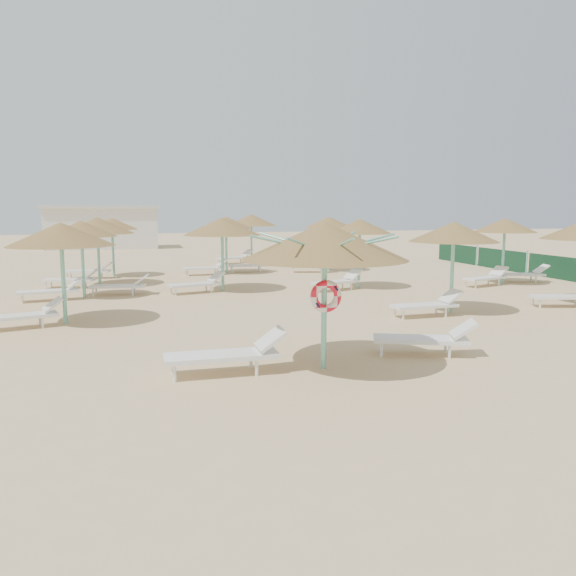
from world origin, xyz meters
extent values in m
plane|color=tan|center=(0.00, 0.00, 0.00)|extent=(120.00, 120.00, 0.00)
cylinder|color=#71C3AE|center=(-0.31, -0.22, 1.18)|extent=(0.11, 0.11, 2.36)
cone|color=olive|center=(-0.31, -0.22, 2.47)|extent=(3.15, 3.15, 0.71)
cylinder|color=#71C3AE|center=(-0.31, -0.22, 2.21)|extent=(0.20, 0.20, 0.12)
cylinder|color=#71C3AE|center=(0.41, -0.22, 2.42)|extent=(1.42, 0.04, 0.36)
cylinder|color=#71C3AE|center=(0.20, 0.29, 2.42)|extent=(1.04, 1.04, 0.36)
cylinder|color=#71C3AE|center=(-0.31, 0.50, 2.42)|extent=(0.04, 1.42, 0.36)
cylinder|color=#71C3AE|center=(-0.83, 0.29, 2.42)|extent=(1.04, 1.04, 0.36)
cylinder|color=#71C3AE|center=(-1.04, -0.22, 2.42)|extent=(1.42, 0.04, 0.36)
cylinder|color=#71C3AE|center=(-0.83, -0.73, 2.42)|extent=(1.04, 1.04, 0.36)
cylinder|color=#71C3AE|center=(-0.31, -0.95, 2.42)|extent=(0.04, 1.42, 0.36)
cylinder|color=#71C3AE|center=(0.20, -0.73, 2.42)|extent=(1.04, 1.04, 0.36)
torus|color=red|center=(-0.31, -0.32, 1.43)|extent=(0.62, 0.15, 0.62)
cylinder|color=white|center=(-3.16, -0.36, 0.15)|extent=(0.07, 0.07, 0.31)
cylinder|color=white|center=(-3.15, 0.19, 0.15)|extent=(0.07, 0.07, 0.31)
cylinder|color=white|center=(-1.67, -0.37, 0.15)|extent=(0.07, 0.07, 0.31)
cylinder|color=white|center=(-1.66, 0.18, 0.15)|extent=(0.07, 0.07, 0.31)
cube|color=white|center=(-2.27, -0.09, 0.35)|extent=(2.10, 0.71, 0.09)
cube|color=white|center=(-1.34, -0.10, 0.62)|extent=(0.54, 0.67, 0.40)
cylinder|color=white|center=(1.13, 0.26, 0.14)|extent=(0.06, 0.06, 0.29)
cylinder|color=white|center=(1.32, 0.74, 0.14)|extent=(0.06, 0.06, 0.29)
cylinder|color=white|center=(2.42, -0.25, 0.14)|extent=(0.06, 0.06, 0.29)
cylinder|color=white|center=(2.61, 0.22, 0.14)|extent=(0.06, 0.06, 0.29)
cube|color=white|center=(1.99, 0.19, 0.33)|extent=(2.05, 1.31, 0.08)
cube|color=white|center=(2.80, -0.13, 0.58)|extent=(0.69, 0.76, 0.37)
cylinder|color=#71C3AE|center=(-5.61, 5.65, 1.15)|extent=(0.11, 0.11, 2.30)
cone|color=olive|center=(-5.61, 5.65, 2.39)|extent=(2.76, 2.76, 0.62)
cylinder|color=#71C3AE|center=(-5.61, 5.65, 2.15)|extent=(0.20, 0.20, 0.12)
cylinder|color=white|center=(-6.12, 5.16, 0.14)|extent=(0.06, 0.06, 0.28)
cylinder|color=white|center=(-6.25, 5.64, 0.14)|extent=(0.06, 0.06, 0.28)
cube|color=white|center=(-6.71, 5.25, 0.32)|extent=(2.00, 1.10, 0.08)
cube|color=white|center=(-5.89, 5.48, 0.56)|extent=(0.63, 0.71, 0.36)
cylinder|color=#71C3AE|center=(-5.48, 10.15, 1.15)|extent=(0.11, 0.11, 2.30)
cone|color=olive|center=(-5.48, 10.15, 2.38)|extent=(2.40, 2.40, 0.54)
cylinder|color=#71C3AE|center=(-5.48, 10.15, 2.15)|extent=(0.20, 0.20, 0.12)
cylinder|color=white|center=(-7.33, 9.38, 0.14)|extent=(0.06, 0.06, 0.28)
cylinder|color=white|center=(-7.41, 9.87, 0.14)|extent=(0.06, 0.06, 0.28)
cylinder|color=white|center=(-6.00, 9.59, 0.14)|extent=(0.06, 0.06, 0.28)
cylinder|color=white|center=(-6.07, 10.08, 0.14)|extent=(0.06, 0.06, 0.28)
cube|color=white|center=(-6.58, 9.75, 0.32)|extent=(1.97, 0.91, 0.08)
cube|color=white|center=(-5.74, 9.88, 0.56)|extent=(0.57, 0.67, 0.36)
cylinder|color=white|center=(-5.21, 10.33, 0.14)|extent=(0.06, 0.06, 0.28)
cylinder|color=white|center=(-5.13, 10.82, 0.14)|extent=(0.06, 0.06, 0.28)
cylinder|color=white|center=(-3.87, 10.12, 0.14)|extent=(0.06, 0.06, 0.28)
cylinder|color=white|center=(-3.80, 10.61, 0.14)|extent=(0.06, 0.06, 0.28)
cube|color=white|center=(-4.38, 10.45, 0.32)|extent=(1.97, 0.91, 0.08)
cube|color=white|center=(-3.54, 10.32, 0.56)|extent=(0.57, 0.67, 0.36)
cylinder|color=#71C3AE|center=(-4.68, 16.19, 1.15)|extent=(0.11, 0.11, 2.30)
cone|color=olive|center=(-4.68, 16.19, 2.38)|extent=(2.29, 2.29, 0.51)
cylinder|color=#71C3AE|center=(-4.68, 16.19, 2.15)|extent=(0.20, 0.20, 0.12)
cylinder|color=white|center=(-6.61, 15.71, 0.14)|extent=(0.06, 0.06, 0.28)
cylinder|color=white|center=(-6.50, 16.20, 0.14)|extent=(0.06, 0.06, 0.28)
cylinder|color=white|center=(-5.29, 15.43, 0.14)|extent=(0.06, 0.06, 0.28)
cylinder|color=white|center=(-5.18, 15.92, 0.14)|extent=(0.06, 0.06, 0.28)
cube|color=white|center=(-5.78, 15.79, 0.32)|extent=(1.99, 1.00, 0.08)
cube|color=white|center=(-4.94, 15.61, 0.56)|extent=(0.60, 0.69, 0.36)
cylinder|color=#71C3AE|center=(-0.59, 10.57, 1.15)|extent=(0.11, 0.11, 2.30)
cone|color=olive|center=(-0.59, 10.57, 2.40)|extent=(2.87, 2.87, 0.65)
cylinder|color=#71C3AE|center=(-0.59, 10.57, 2.15)|extent=(0.20, 0.20, 0.12)
cylinder|color=white|center=(-2.40, 9.72, 0.14)|extent=(0.06, 0.06, 0.28)
cylinder|color=white|center=(-2.53, 10.21, 0.14)|extent=(0.06, 0.06, 0.28)
cylinder|color=white|center=(-1.10, 10.07, 0.14)|extent=(0.06, 0.06, 0.28)
cylinder|color=white|center=(-1.22, 10.55, 0.14)|extent=(0.06, 0.06, 0.28)
cube|color=white|center=(-1.69, 10.17, 0.32)|extent=(2.00, 1.08, 0.08)
cube|color=white|center=(-0.87, 10.38, 0.56)|extent=(0.62, 0.70, 0.36)
cylinder|color=#71C3AE|center=(0.44, 16.05, 1.15)|extent=(0.11, 0.11, 2.30)
cone|color=olive|center=(0.44, 16.05, 2.39)|extent=(2.59, 2.59, 0.58)
cylinder|color=#71C3AE|center=(0.44, 16.05, 2.15)|extent=(0.20, 0.20, 0.12)
cylinder|color=white|center=(-1.44, 15.34, 0.14)|extent=(0.06, 0.06, 0.28)
cylinder|color=white|center=(-1.48, 15.84, 0.14)|extent=(0.06, 0.06, 0.28)
cylinder|color=white|center=(-0.09, 15.44, 0.14)|extent=(0.06, 0.06, 0.28)
cylinder|color=white|center=(-0.13, 15.94, 0.14)|extent=(0.06, 0.06, 0.28)
cube|color=white|center=(-0.66, 15.65, 0.32)|extent=(1.94, 0.76, 0.08)
cube|color=white|center=(0.19, 15.72, 0.56)|extent=(0.53, 0.64, 0.36)
cylinder|color=white|center=(0.72, 16.16, 0.14)|extent=(0.06, 0.06, 0.28)
cylinder|color=white|center=(0.76, 16.66, 0.14)|extent=(0.06, 0.06, 0.28)
cylinder|color=white|center=(2.07, 16.06, 0.14)|extent=(0.06, 0.06, 0.28)
cylinder|color=white|center=(2.11, 16.56, 0.14)|extent=(0.06, 0.06, 0.28)
cube|color=white|center=(1.54, 16.35, 0.32)|extent=(1.94, 0.76, 0.08)
cube|color=white|center=(2.39, 16.29, 0.56)|extent=(0.53, 0.64, 0.36)
cylinder|color=#71C3AE|center=(5.25, 4.34, 1.15)|extent=(0.11, 0.11, 2.30)
cone|color=olive|center=(5.25, 4.34, 2.39)|extent=(2.60, 2.60, 0.59)
cylinder|color=#71C3AE|center=(5.25, 4.34, 2.15)|extent=(0.20, 0.20, 0.12)
cylinder|color=white|center=(3.36, 3.67, 0.14)|extent=(0.06, 0.06, 0.28)
cylinder|color=white|center=(3.34, 4.17, 0.14)|extent=(0.06, 0.06, 0.28)
cylinder|color=white|center=(4.71, 3.70, 0.14)|extent=(0.06, 0.06, 0.28)
cylinder|color=white|center=(4.69, 4.20, 0.14)|extent=(0.06, 0.06, 0.28)
cube|color=white|center=(4.15, 3.94, 0.32)|extent=(1.92, 0.67, 0.08)
cube|color=white|center=(5.00, 3.96, 0.56)|extent=(0.50, 0.61, 0.36)
cylinder|color=#71C3AE|center=(4.58, 9.82, 1.15)|extent=(0.11, 0.11, 2.30)
cone|color=olive|center=(4.58, 9.82, 2.38)|extent=(2.45, 2.45, 0.55)
cylinder|color=#71C3AE|center=(4.58, 9.82, 2.15)|extent=(0.20, 0.20, 0.12)
cylinder|color=white|center=(2.81, 8.92, 0.14)|extent=(0.06, 0.06, 0.28)
cylinder|color=white|center=(2.64, 9.39, 0.14)|extent=(0.06, 0.06, 0.28)
cylinder|color=white|center=(4.08, 9.36, 0.14)|extent=(0.06, 0.06, 0.28)
cylinder|color=white|center=(3.92, 9.83, 0.14)|extent=(0.06, 0.06, 0.28)
cube|color=white|center=(3.48, 9.42, 0.32)|extent=(2.00, 1.21, 0.08)
cube|color=white|center=(4.28, 9.70, 0.56)|extent=(0.66, 0.73, 0.36)
cylinder|color=#71C3AE|center=(5.46, 15.78, 1.15)|extent=(0.11, 0.11, 2.30)
cone|color=olive|center=(5.46, 15.78, 2.38)|extent=(2.37, 2.37, 0.53)
cylinder|color=#71C3AE|center=(5.46, 15.78, 2.15)|extent=(0.20, 0.20, 0.12)
cylinder|color=white|center=(3.52, 15.35, 0.14)|extent=(0.06, 0.06, 0.28)
cylinder|color=white|center=(3.65, 15.83, 0.14)|extent=(0.06, 0.06, 0.28)
cylinder|color=white|center=(4.82, 14.99, 0.14)|extent=(0.06, 0.06, 0.28)
cylinder|color=white|center=(4.95, 15.47, 0.14)|extent=(0.06, 0.06, 0.28)
cube|color=white|center=(4.36, 15.38, 0.32)|extent=(2.00, 1.10, 0.08)
cube|color=white|center=(5.18, 15.15, 0.56)|extent=(0.63, 0.71, 0.36)
cylinder|color=white|center=(8.27, 4.18, 0.14)|extent=(0.06, 0.06, 0.28)
cylinder|color=white|center=(8.40, 4.67, 0.14)|extent=(0.06, 0.06, 0.28)
cylinder|color=white|center=(9.70, 4.31, 0.14)|extent=(0.06, 0.06, 0.28)
cube|color=white|center=(9.11, 4.21, 0.32)|extent=(2.00, 1.09, 0.08)
cylinder|color=#71C3AE|center=(10.68, 9.36, 1.15)|extent=(0.11, 0.11, 2.30)
cone|color=olive|center=(10.68, 9.36, 2.38)|extent=(2.48, 2.48, 0.56)
cylinder|color=#71C3AE|center=(10.68, 9.36, 2.15)|extent=(0.20, 0.20, 0.12)
cylinder|color=white|center=(8.89, 8.50, 0.14)|extent=(0.06, 0.06, 0.28)
cylinder|color=white|center=(8.75, 8.98, 0.14)|extent=(0.06, 0.06, 0.28)
cylinder|color=white|center=(10.18, 8.88, 0.14)|extent=(0.06, 0.06, 0.28)
cylinder|color=white|center=(10.04, 9.36, 0.14)|extent=(0.06, 0.06, 0.28)
cube|color=white|center=(9.58, 8.96, 0.32)|extent=(2.00, 1.13, 0.08)
cube|color=white|center=(10.40, 9.20, 0.56)|extent=(0.63, 0.71, 0.36)
cylinder|color=white|center=(10.95, 9.65, 0.14)|extent=(0.06, 0.06, 0.28)
cylinder|color=white|center=(11.09, 10.13, 0.14)|extent=(0.06, 0.06, 0.28)
cylinder|color=white|center=(12.24, 9.27, 0.14)|extent=(0.06, 0.06, 0.28)
cylinder|color=white|center=(12.38, 9.75, 0.14)|extent=(0.06, 0.06, 0.28)
cube|color=white|center=(11.78, 9.66, 0.32)|extent=(2.00, 1.13, 0.08)
cube|color=white|center=(12.60, 9.42, 0.56)|extent=(0.63, 0.71, 0.36)
cylinder|color=#71C3AE|center=(2.69, 21.07, 1.15)|extent=(0.11, 0.11, 2.30)
cone|color=olive|center=(2.69, 21.07, 2.40)|extent=(2.86, 2.86, 0.64)
cylinder|color=#71C3AE|center=(2.69, 21.07, 2.15)|extent=(0.20, 0.20, 0.12)
cylinder|color=white|center=(0.90, 20.19, 0.14)|extent=(0.06, 0.06, 0.28)
cylinder|color=white|center=(0.75, 20.67, 0.14)|extent=(0.06, 0.06, 0.28)
cylinder|color=white|center=(2.19, 20.59, 0.14)|extent=(0.06, 0.06, 0.28)
cylinder|color=white|center=(2.04, 21.07, 0.14)|extent=(0.06, 0.06, 0.28)
cube|color=white|center=(1.59, 20.67, 0.32)|extent=(2.00, 1.16, 0.08)
cube|color=white|center=(2.40, 20.92, 0.56)|extent=(0.64, 0.72, 0.36)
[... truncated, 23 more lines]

